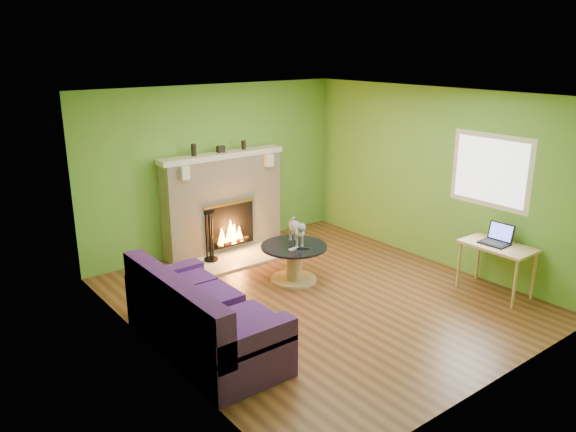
{
  "coord_description": "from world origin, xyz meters",
  "views": [
    {
      "loc": [
        -4.41,
        -5.05,
        3.17
      ],
      "look_at": [
        -0.19,
        0.4,
        1.06
      ],
      "focal_mm": 35.0,
      "sensor_mm": 36.0,
      "label": 1
    }
  ],
  "objects_px": {
    "desk": "(498,251)",
    "cat": "(296,231)",
    "sofa": "(200,320)",
    "coffee_table": "(294,260)"
  },
  "relations": [
    {
      "from": "sofa",
      "to": "coffee_table",
      "type": "relative_size",
      "value": 2.23
    },
    {
      "from": "desk",
      "to": "cat",
      "type": "xyz_separation_m",
      "value": [
        -1.77,
        2.0,
        0.11
      ]
    },
    {
      "from": "coffee_table",
      "to": "desk",
      "type": "distance_m",
      "value": 2.7
    },
    {
      "from": "desk",
      "to": "cat",
      "type": "bearing_deg",
      "value": 131.5
    },
    {
      "from": "sofa",
      "to": "desk",
      "type": "bearing_deg",
      "value": -15.98
    },
    {
      "from": "desk",
      "to": "cat",
      "type": "distance_m",
      "value": 2.67
    },
    {
      "from": "sofa",
      "to": "coffee_table",
      "type": "distance_m",
      "value": 2.14
    },
    {
      "from": "sofa",
      "to": "coffee_table",
      "type": "height_order",
      "value": "sofa"
    },
    {
      "from": "cat",
      "to": "desk",
      "type": "bearing_deg",
      "value": -27.46
    },
    {
      "from": "cat",
      "to": "coffee_table",
      "type": "bearing_deg",
      "value": -126.96
    }
  ]
}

